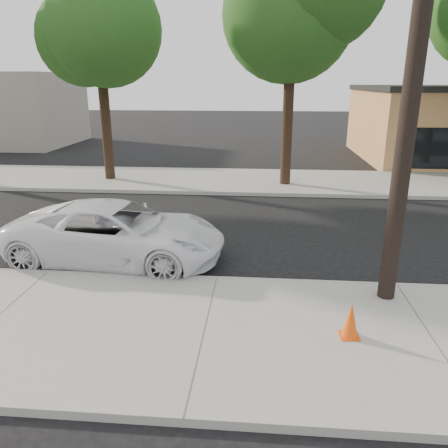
% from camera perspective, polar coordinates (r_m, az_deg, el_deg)
% --- Properties ---
extents(ground, '(120.00, 120.00, 0.00)m').
position_cam_1_polar(ground, '(12.01, 0.07, -3.41)').
color(ground, black).
rests_on(ground, ground).
extents(near_sidewalk, '(90.00, 4.40, 0.15)m').
position_cam_1_polar(near_sidewalk, '(8.15, -2.55, -14.04)').
color(near_sidewalk, gray).
rests_on(near_sidewalk, ground).
extents(far_sidewalk, '(90.00, 5.00, 0.15)m').
position_cam_1_polar(far_sidewalk, '(20.13, 2.12, 5.68)').
color(far_sidewalk, gray).
rests_on(far_sidewalk, ground).
extents(curb_near, '(90.00, 0.12, 0.16)m').
position_cam_1_polar(curb_near, '(10.06, -0.94, -7.39)').
color(curb_near, '#9E9B93').
rests_on(curb_near, ground).
extents(utility_pole, '(1.40, 0.34, 9.00)m').
position_cam_1_polar(utility_pole, '(8.85, 23.70, 18.57)').
color(utility_pole, black).
rests_on(utility_pole, near_sidewalk).
extents(tree_b, '(4.34, 4.20, 8.45)m').
position_cam_1_polar(tree_b, '(20.42, -15.63, 22.40)').
color(tree_b, black).
rests_on(tree_b, far_sidewalk).
extents(tree_c, '(4.96, 4.80, 9.55)m').
position_cam_1_polar(tree_c, '(18.98, 9.66, 25.46)').
color(tree_c, black).
rests_on(tree_c, far_sidewalk).
extents(police_cruiser, '(5.64, 2.92, 1.52)m').
position_cam_1_polar(police_cruiser, '(11.40, -13.78, -1.09)').
color(police_cruiser, white).
rests_on(police_cruiser, ground).
extents(traffic_cone, '(0.35, 0.35, 0.65)m').
position_cam_1_polar(traffic_cone, '(8.06, 16.21, -12.01)').
color(traffic_cone, '#EA4C0C').
rests_on(traffic_cone, near_sidewalk).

